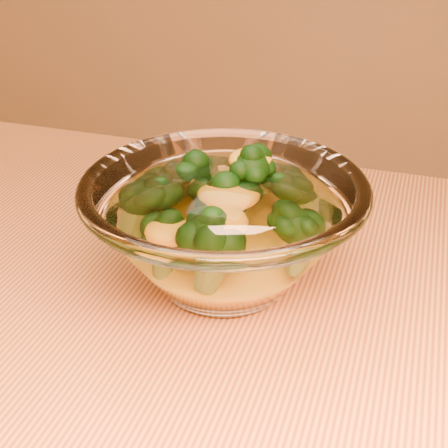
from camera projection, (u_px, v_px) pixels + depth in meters
The scene contains 3 objects.
glass_bowl at pixel (224, 229), 0.53m from camera, with size 0.24×0.24×0.11m.
cheese_sauce at pixel (224, 252), 0.54m from camera, with size 0.12×0.12×0.03m, color #FBAA15.
broccoli_heap at pixel (222, 206), 0.54m from camera, with size 0.17×0.17×0.09m.
Camera 1 is at (0.06, -0.33, 1.07)m, focal length 50.00 mm.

